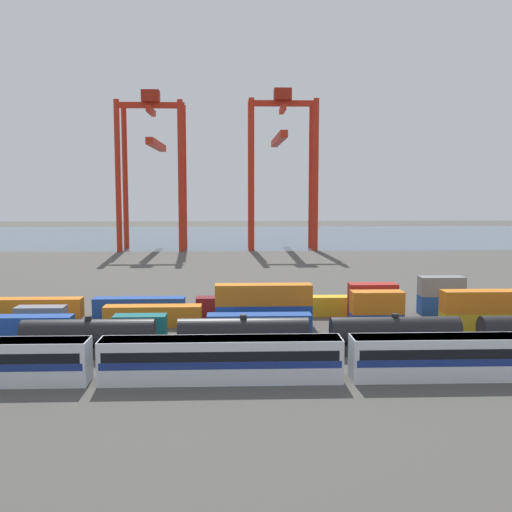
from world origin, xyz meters
The scene contains 25 objects.
ground_plane centered at (0.00, 40.00, 0.00)m, with size 420.00×420.00×0.00m, color #4C4944.
harbour_water centered at (0.00, 146.89, 0.00)m, with size 400.00×110.00×0.01m, color #475B6B.
passenger_train centered at (-0.10, -22.52, 2.14)m, with size 66.22×3.14×3.90m.
freight_tank_row centered at (9.90, -13.88, 1.97)m, with size 60.65×2.76×4.22m.
shipping_container_2 centered at (-23.51, -5.74, 1.30)m, with size 12.10×2.44×2.60m, color #1C4299.
shipping_container_3 centered at (-9.74, -5.74, 1.30)m, with size 6.04×2.44×2.60m, color #146066.
shipping_container_4 centered at (4.02, -5.74, 1.30)m, with size 12.10×2.44×2.60m, color #1C4299.
shipping_container_5 centered at (17.79, -5.74, 1.30)m, with size 6.04×2.44×2.60m, color #1C4299.
shipping_container_6 centered at (17.79, -5.74, 3.90)m, with size 6.04×2.44×2.60m, color orange.
shipping_container_7 centered at (31.55, -5.74, 1.30)m, with size 12.10×2.44×2.60m, color gold.
shipping_container_8 centered at (31.55, -5.74, 3.90)m, with size 12.10×2.44×2.60m, color orange.
shipping_container_10 centered at (-22.80, 0.02, 1.30)m, with size 6.04×2.44×2.60m, color slate.
shipping_container_11 centered at (-8.99, 0.02, 1.30)m, with size 12.10×2.44×2.60m, color orange.
shipping_container_12 centered at (4.82, 0.02, 1.30)m, with size 12.10×2.44×2.60m, color #1C4299.
shipping_container_13 centered at (4.82, 0.02, 3.90)m, with size 12.10×2.44×2.60m, color orange.
shipping_container_14 centered at (18.64, 0.02, 1.30)m, with size 6.04×2.44×2.60m, color maroon.
shipping_container_15 centered at (18.64, 0.02, 3.90)m, with size 6.04×2.44×2.60m, color #AD211C.
shipping_container_16 centered at (-25.15, 5.79, 1.30)m, with size 12.10×2.44×2.60m, color orange.
shipping_container_17 centered at (-11.52, 5.79, 1.30)m, with size 12.10×2.44×2.60m, color #1C4299.
shipping_container_18 centered at (2.11, 5.79, 1.30)m, with size 12.10×2.44×2.60m, color maroon.
shipping_container_19 centered at (15.74, 5.79, 1.30)m, with size 12.10×2.44×2.60m, color gold.
shipping_container_20 centered at (29.38, 5.79, 1.30)m, with size 6.04×2.44×2.60m, color #1C4299.
shipping_container_21 centered at (29.38, 5.79, 3.90)m, with size 6.04×2.44×2.60m, color slate.
gantry_crane_west centered at (-21.16, 100.14, 26.36)m, with size 18.37×35.47×43.80m.
gantry_crane_central centered at (15.08, 101.05, 27.20)m, with size 19.13×40.65×44.48m.
Camera 1 is at (0.89, -76.13, 17.10)m, focal length 43.36 mm.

